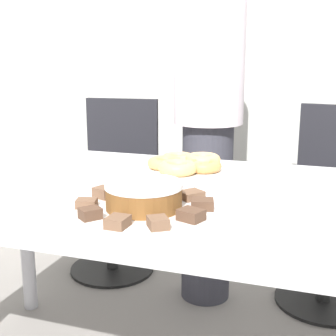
{
  "coord_description": "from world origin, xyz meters",
  "views": [
    {
      "loc": [
        0.47,
        -1.23,
        1.1
      ],
      "look_at": [
        0.05,
        0.01,
        0.79
      ],
      "focal_mm": 50.0,
      "sensor_mm": 36.0,
      "label": 1
    }
  ],
  "objects": [
    {
      "name": "office_chair_left",
      "position": [
        -0.55,
        0.91,
        0.42
      ],
      "size": [
        0.48,
        0.48,
        0.89
      ],
      "rotation": [
        0.0,
        0.0,
        0.09
      ],
      "color": "black",
      "rests_on": "ground_plane"
    },
    {
      "name": "donut_5",
      "position": [
        0.04,
        0.15,
        0.76
      ],
      "size": [
        0.12,
        0.12,
        0.04
      ],
      "color": "#E5AD66",
      "rests_on": "plate_donuts"
    },
    {
      "name": "lamington_7",
      "position": [
        0.14,
        -0.33,
        0.75
      ],
      "size": [
        0.06,
        0.06,
        0.02
      ],
      "rotation": [
        0.0,
        0.0,
        5.3
      ],
      "color": "brown",
      "rests_on": "plate_cake"
    },
    {
      "name": "lamington_2",
      "position": [
        -0.01,
        -0.09,
        0.75
      ],
      "size": [
        0.07,
        0.07,
        0.02
      ],
      "rotation": [
        0.0,
        0.0,
        2.16
      ],
      "color": "brown",
      "rests_on": "plate_cake"
    },
    {
      "name": "lamington_8",
      "position": [
        0.2,
        -0.26,
        0.75
      ],
      "size": [
        0.07,
        0.06,
        0.03
      ],
      "rotation": [
        0.0,
        0.0,
        5.93
      ],
      "color": "#513828",
      "rests_on": "plate_cake"
    },
    {
      "name": "plate_donuts",
      "position": [
        0.04,
        0.24,
        0.73
      ],
      "size": [
        0.37,
        0.37,
        0.01
      ],
      "color": "white",
      "rests_on": "table"
    },
    {
      "name": "lamington_5",
      "position": [
        -0.02,
        -0.32,
        0.75
      ],
      "size": [
        0.06,
        0.06,
        0.03
      ],
      "rotation": [
        0.0,
        0.0,
        4.05
      ],
      "color": "#513828",
      "rests_on": "plate_cake"
    },
    {
      "name": "napkin",
      "position": [
        0.51,
        -0.12,
        0.73
      ],
      "size": [
        0.13,
        0.11,
        0.01
      ],
      "color": "white",
      "rests_on": "table"
    },
    {
      "name": "donut_1",
      "position": [
        0.1,
        0.21,
        0.76
      ],
      "size": [
        0.12,
        0.12,
        0.03
      ],
      "color": "#D18E4C",
      "rests_on": "plate_donuts"
    },
    {
      "name": "donut_3",
      "position": [
        -0.01,
        0.31,
        0.75
      ],
      "size": [
        0.11,
        0.11,
        0.03
      ],
      "color": "#E5AD66",
      "rests_on": "plate_donuts"
    },
    {
      "name": "lamington_4",
      "position": [
        -0.07,
        -0.25,
        0.75
      ],
      "size": [
        0.06,
        0.05,
        0.02
      ],
      "rotation": [
        0.0,
        0.0,
        3.42
      ],
      "color": "brown",
      "rests_on": "plate_cake"
    },
    {
      "name": "plate_cake",
      "position": [
        0.06,
        -0.21,
        0.73
      ],
      "size": [
        0.38,
        0.38,
        0.01
      ],
      "color": "white",
      "rests_on": "table"
    },
    {
      "name": "person_standing",
      "position": [
        -0.01,
        0.75,
        0.9
      ],
      "size": [
        0.3,
        0.3,
        1.68
      ],
      "color": "#383842",
      "rests_on": "ground_plane"
    },
    {
      "name": "lamington_1",
      "position": [
        0.07,
        -0.07,
        0.75
      ],
      "size": [
        0.05,
        0.05,
        0.03
      ],
      "rotation": [
        0.0,
        0.0,
        1.53
      ],
      "color": "brown",
      "rests_on": "plate_cake"
    },
    {
      "name": "donut_2",
      "position": [
        0.08,
        0.29,
        0.76
      ],
      "size": [
        0.12,
        0.12,
        0.04
      ],
      "color": "#E5AD66",
      "rests_on": "plate_donuts"
    },
    {
      "name": "wall_back",
      "position": [
        0.0,
        1.55,
        1.3
      ],
      "size": [
        8.0,
        0.05,
        2.6
      ],
      "color": "beige",
      "rests_on": "ground_plane"
    },
    {
      "name": "office_chair_right",
      "position": [
        0.53,
        0.91,
        0.42
      ],
      "size": [
        0.5,
        0.5,
        0.89
      ],
      "rotation": [
        0.0,
        0.0,
        -0.16
      ],
      "color": "black",
      "rests_on": "ground_plane"
    },
    {
      "name": "lamington_6",
      "position": [
        0.06,
        -0.35,
        0.75
      ],
      "size": [
        0.05,
        0.05,
        0.02
      ],
      "rotation": [
        0.0,
        0.0,
        4.68
      ],
      "color": "brown",
      "rests_on": "plate_cake"
    },
    {
      "name": "donut_4",
      "position": [
        -0.03,
        0.21,
        0.76
      ],
      "size": [
        0.12,
        0.12,
        0.04
      ],
      "color": "tan",
      "rests_on": "plate_donuts"
    },
    {
      "name": "lamington_0",
      "position": [
        0.15,
        -0.1,
        0.75
      ],
      "size": [
        0.07,
        0.08,
        0.02
      ],
      "rotation": [
        0.0,
        0.0,
        0.91
      ],
      "color": "brown",
      "rests_on": "plate_cake"
    },
    {
      "name": "frosted_cake",
      "position": [
        0.06,
        -0.21,
        0.77
      ],
      "size": [
        0.19,
        0.19,
        0.07
      ],
      "color": "brown",
      "rests_on": "plate_cake"
    },
    {
      "name": "table",
      "position": [
        0.0,
        0.0,
        0.64
      ],
      "size": [
        1.58,
        0.89,
        0.73
      ],
      "color": "silver",
      "rests_on": "ground_plane"
    },
    {
      "name": "lamington_3",
      "position": [
        -0.07,
        -0.16,
        0.75
      ],
      "size": [
        0.06,
        0.06,
        0.03
      ],
      "rotation": [
        0.0,
        0.0,
        2.79
      ],
      "color": "brown",
      "rests_on": "plate_cake"
    },
    {
      "name": "donut_0",
      "position": [
        0.04,
        0.24,
        0.75
      ],
      "size": [
        0.12,
        0.12,
        0.03
      ],
      "color": "#E5AD66",
      "rests_on": "plate_donuts"
    },
    {
      "name": "lamington_9",
      "position": [
        0.2,
        -0.17,
        0.75
      ],
      "size": [
        0.07,
        0.06,
        0.02
      ],
      "rotation": [
        0.0,
        0.0,
        6.56
      ],
      "color": "#513828",
      "rests_on": "plate_cake"
    }
  ]
}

